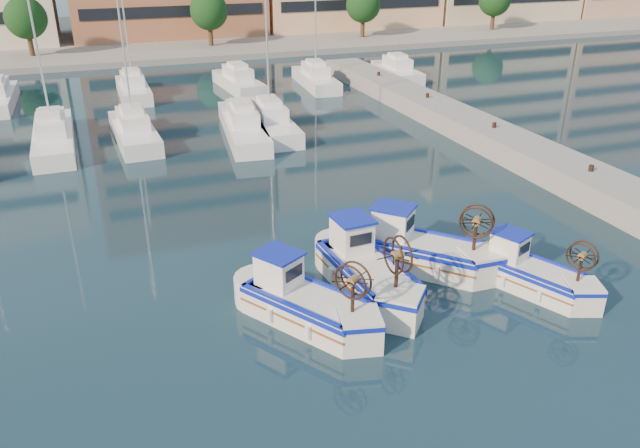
% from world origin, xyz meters
% --- Properties ---
extents(ground, '(300.00, 300.00, 0.00)m').
position_xyz_m(ground, '(0.00, 0.00, 0.00)').
color(ground, '#1A3344').
rests_on(ground, ground).
extents(quay, '(3.00, 60.00, 1.20)m').
position_xyz_m(quay, '(13.00, 8.00, 0.60)').
color(quay, gray).
rests_on(quay, ground).
extents(yacht_marina, '(36.12, 23.02, 11.50)m').
position_xyz_m(yacht_marina, '(-3.27, 27.76, 0.53)').
color(yacht_marina, white).
rests_on(yacht_marina, ground).
extents(fishing_boat_a, '(3.82, 4.61, 2.81)m').
position_xyz_m(fishing_boat_a, '(-3.68, 0.34, 0.77)').
color(fishing_boat_a, silver).
rests_on(fishing_boat_a, ground).
extents(fishing_boat_b, '(2.27, 4.91, 3.02)m').
position_xyz_m(fishing_boat_b, '(-0.96, 1.50, 0.83)').
color(fishing_boat_b, silver).
rests_on(fishing_boat_b, ground).
extents(fishing_boat_c, '(4.50, 4.60, 2.95)m').
position_xyz_m(fishing_boat_c, '(1.64, 2.31, 0.81)').
color(fishing_boat_c, silver).
rests_on(fishing_boat_c, ground).
extents(fishing_boat_d, '(3.01, 4.07, 2.45)m').
position_xyz_m(fishing_boat_d, '(4.59, -0.48, 0.68)').
color(fishing_boat_d, silver).
rests_on(fishing_boat_d, ground).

